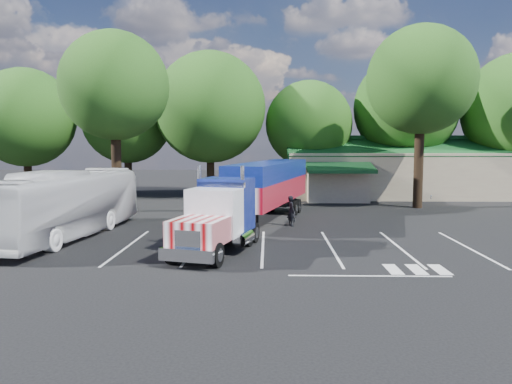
{
  "coord_description": "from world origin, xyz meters",
  "views": [
    {
      "loc": [
        0.24,
        -29.05,
        4.91
      ],
      "look_at": [
        -0.47,
        0.09,
        2.0
      ],
      "focal_mm": 35.0,
      "sensor_mm": 36.0,
      "label": 1
    }
  ],
  "objects_px": {
    "woman": "(291,211)",
    "bicycle": "(294,216)",
    "tour_bus": "(64,204)",
    "semi_truck": "(259,190)",
    "silver_sedan": "(404,191)"
  },
  "relations": [
    {
      "from": "semi_truck",
      "to": "bicycle",
      "type": "xyz_separation_m",
      "value": [
        2.1,
        1.64,
        -1.72
      ]
    },
    {
      "from": "bicycle",
      "to": "tour_bus",
      "type": "distance_m",
      "value": 13.05
    },
    {
      "from": "woman",
      "to": "silver_sedan",
      "type": "height_order",
      "value": "woman"
    },
    {
      "from": "bicycle",
      "to": "tour_bus",
      "type": "height_order",
      "value": "tour_bus"
    },
    {
      "from": "woman",
      "to": "bicycle",
      "type": "relative_size",
      "value": 1.01
    },
    {
      "from": "woman",
      "to": "silver_sedan",
      "type": "distance_m",
      "value": 17.44
    },
    {
      "from": "tour_bus",
      "to": "silver_sedan",
      "type": "height_order",
      "value": "tour_bus"
    },
    {
      "from": "semi_truck",
      "to": "tour_bus",
      "type": "relative_size",
      "value": 1.48
    },
    {
      "from": "woman",
      "to": "silver_sedan",
      "type": "relative_size",
      "value": 0.39
    },
    {
      "from": "woman",
      "to": "tour_bus",
      "type": "height_order",
      "value": "tour_bus"
    },
    {
      "from": "semi_truck",
      "to": "tour_bus",
      "type": "distance_m",
      "value": 10.46
    },
    {
      "from": "woman",
      "to": "tour_bus",
      "type": "relative_size",
      "value": 0.14
    },
    {
      "from": "semi_truck",
      "to": "bicycle",
      "type": "distance_m",
      "value": 3.17
    },
    {
      "from": "tour_bus",
      "to": "woman",
      "type": "bearing_deg",
      "value": 24.77
    },
    {
      "from": "woman",
      "to": "bicycle",
      "type": "height_order",
      "value": "woman"
    }
  ]
}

